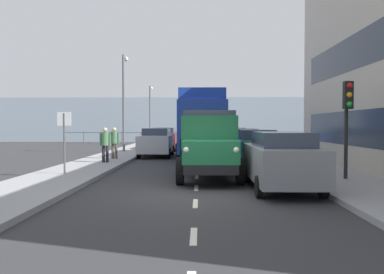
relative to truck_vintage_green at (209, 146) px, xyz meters
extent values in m
plane|color=#2D2D30|center=(0.44, -8.21, -1.18)|extent=(80.00, 80.00, 0.00)
cube|color=gray|center=(-4.38, -8.21, -1.10)|extent=(2.70, 39.25, 0.15)
cube|color=gray|center=(5.26, -8.21, -1.10)|extent=(2.70, 39.25, 0.15)
cube|color=silver|center=(0.44, 7.20, -1.17)|extent=(0.12, 1.10, 0.01)
cube|color=silver|center=(0.44, 4.33, -1.17)|extent=(0.12, 1.10, 0.01)
cube|color=silver|center=(0.44, 1.92, -1.17)|extent=(0.12, 1.10, 0.01)
cube|color=silver|center=(0.44, -0.69, -1.17)|extent=(0.12, 1.10, 0.01)
cube|color=silver|center=(0.44, -3.44, -1.17)|extent=(0.12, 1.10, 0.01)
cube|color=silver|center=(0.44, -6.38, -1.17)|extent=(0.12, 1.10, 0.01)
cube|color=silver|center=(0.44, -9.06, -1.17)|extent=(0.12, 1.10, 0.01)
cube|color=silver|center=(0.44, -11.62, -1.17)|extent=(0.12, 1.10, 0.01)
cube|color=silver|center=(0.44, -14.04, -1.17)|extent=(0.12, 1.10, 0.01)
cube|color=silver|center=(0.44, -16.93, -1.17)|extent=(0.12, 1.10, 0.01)
cube|color=silver|center=(0.44, -19.54, -1.17)|extent=(0.12, 1.10, 0.01)
cube|color=silver|center=(0.44, -21.84, -1.17)|extent=(0.12, 1.10, 0.01)
cube|color=silver|center=(0.44, -24.55, -1.17)|extent=(0.12, 1.10, 0.01)
cube|color=#2D3847|center=(-5.76, 0.63, 0.62)|extent=(0.08, 16.78, 1.40)
cube|color=#2D3847|center=(-5.76, 0.63, 3.62)|extent=(0.08, 16.78, 1.40)
cube|color=#8C9EAD|center=(0.44, -30.84, 1.32)|extent=(80.00, 0.80, 5.00)
cylinder|color=#4C5156|center=(-13.56, -27.24, -0.58)|extent=(0.08, 0.08, 1.20)
cylinder|color=#4C5156|center=(-11.56, -27.24, -0.58)|extent=(0.08, 0.08, 1.20)
cylinder|color=#4C5156|center=(-9.56, -27.24, -0.58)|extent=(0.08, 0.08, 1.20)
cylinder|color=#4C5156|center=(-7.56, -27.24, -0.58)|extent=(0.08, 0.08, 1.20)
cylinder|color=#4C5156|center=(-5.56, -27.24, -0.58)|extent=(0.08, 0.08, 1.20)
cylinder|color=#4C5156|center=(-3.56, -27.24, -0.58)|extent=(0.08, 0.08, 1.20)
cylinder|color=#4C5156|center=(-1.56, -27.24, -0.58)|extent=(0.08, 0.08, 1.20)
cylinder|color=#4C5156|center=(0.44, -27.24, -0.58)|extent=(0.08, 0.08, 1.20)
cylinder|color=#4C5156|center=(2.44, -27.24, -0.58)|extent=(0.08, 0.08, 1.20)
cylinder|color=#4C5156|center=(4.44, -27.24, -0.58)|extent=(0.08, 0.08, 1.20)
cylinder|color=#4C5156|center=(6.44, -27.24, -0.58)|extent=(0.08, 0.08, 1.20)
cylinder|color=#4C5156|center=(8.44, -27.24, -0.58)|extent=(0.08, 0.08, 1.20)
cylinder|color=#4C5156|center=(10.44, -27.24, -0.58)|extent=(0.08, 0.08, 1.20)
cylinder|color=#4C5156|center=(12.44, -27.24, -0.58)|extent=(0.08, 0.08, 1.20)
cylinder|color=#4C5156|center=(14.44, -27.24, -0.58)|extent=(0.08, 0.08, 1.20)
cube|color=#4C5156|center=(0.44, -27.24, -0.06)|extent=(28.00, 0.08, 0.08)
cube|color=black|center=(0.00, -0.38, -0.58)|extent=(1.64, 5.60, 0.30)
cube|color=#196038|center=(0.00, 1.47, -0.08)|extent=(1.72, 1.90, 0.70)
cube|color=silver|center=(0.00, 2.36, -0.11)|extent=(1.16, 0.08, 0.56)
sphere|color=white|center=(-0.73, 2.36, 0.02)|extent=(0.20, 0.20, 0.20)
sphere|color=white|center=(0.74, 2.36, 0.02)|extent=(0.20, 0.20, 0.20)
cube|color=#196038|center=(0.00, -0.04, 0.50)|extent=(1.93, 1.34, 1.15)
cube|color=#2D3847|center=(0.00, -0.04, 0.97)|extent=(1.78, 1.23, 0.56)
cube|color=#2D2319|center=(0.00, -1.72, -0.35)|extent=(2.10, 2.80, 0.16)
cube|color=black|center=(-1.01, -1.72, -0.03)|extent=(0.08, 2.80, 0.56)
cube|color=black|center=(1.01, -1.72, -0.03)|extent=(0.08, 2.80, 0.56)
cylinder|color=black|center=(-0.97, 1.30, -0.73)|extent=(0.24, 0.90, 0.90)
cylinder|color=black|center=(0.97, 1.30, -0.73)|extent=(0.24, 0.90, 0.90)
cylinder|color=black|center=(-0.97, -1.92, -0.73)|extent=(0.24, 0.90, 0.90)
cylinder|color=black|center=(0.97, -1.92, -0.73)|extent=(0.24, 0.90, 0.90)
cube|color=#193899|center=(0.21, -5.57, 0.64)|extent=(2.40, 2.21, 2.60)
cube|color=#2D3847|center=(0.21, -5.57, 1.21)|extent=(2.20, 2.04, 0.80)
cube|color=#1933B2|center=(0.21, -5.57, 2.04)|extent=(1.75, 0.20, 0.16)
cube|color=#193899|center=(0.21, -9.57, 1.19)|extent=(2.50, 5.95, 3.00)
cube|color=black|center=(0.21, -8.63, -0.48)|extent=(2.00, 8.07, 0.36)
cylinder|color=black|center=(-0.94, -5.66, -0.66)|extent=(0.28, 1.04, 1.04)
cylinder|color=black|center=(1.36, -5.66, -0.66)|extent=(0.28, 1.04, 1.04)
cylinder|color=black|center=(-0.94, -9.27, -0.66)|extent=(0.28, 1.04, 1.04)
cylinder|color=black|center=(1.36, -9.27, -0.66)|extent=(0.28, 1.04, 1.04)
cylinder|color=black|center=(-0.94, -11.40, -0.66)|extent=(0.28, 1.04, 1.04)
cylinder|color=black|center=(1.36, -11.40, -0.66)|extent=(0.28, 1.04, 1.04)
cube|color=slate|center=(-2.08, 2.17, -0.38)|extent=(1.77, 4.49, 1.00)
cube|color=#2D3847|center=(-2.08, 2.37, 0.33)|extent=(1.45, 2.47, 0.42)
cylinder|color=black|center=(-1.24, 0.78, -0.88)|extent=(0.18, 0.60, 0.60)
cylinder|color=black|center=(-2.92, 0.78, -0.88)|extent=(0.18, 0.60, 0.60)
cylinder|color=black|center=(-1.24, 3.56, -0.88)|extent=(0.18, 0.60, 0.60)
cylinder|color=black|center=(-2.92, 3.56, -0.88)|extent=(0.18, 0.60, 0.60)
cube|color=#1E6670|center=(-2.08, -3.28, -0.38)|extent=(1.69, 4.04, 1.00)
cube|color=#2D3847|center=(-2.08, -3.08, 0.33)|extent=(1.39, 2.22, 0.42)
cylinder|color=black|center=(-1.27, -4.54, -0.88)|extent=(0.18, 0.60, 0.60)
cylinder|color=black|center=(-2.88, -4.54, -0.88)|extent=(0.18, 0.60, 0.60)
cylinder|color=black|center=(-1.27, -2.03, -0.88)|extent=(0.18, 0.60, 0.60)
cylinder|color=black|center=(-2.88, -2.03, -0.88)|extent=(0.18, 0.60, 0.60)
cube|color=white|center=(-2.08, -8.58, -0.38)|extent=(1.77, 4.59, 1.00)
cube|color=#2D3847|center=(-2.08, -8.38, 0.33)|extent=(1.45, 2.53, 0.42)
cylinder|color=black|center=(-1.23, -10.01, -0.88)|extent=(0.18, 0.60, 0.60)
cylinder|color=black|center=(-2.92, -10.01, -0.88)|extent=(0.18, 0.60, 0.60)
cylinder|color=black|center=(-1.23, -7.16, -0.88)|extent=(0.18, 0.60, 0.60)
cylinder|color=black|center=(-2.92, -7.16, -0.88)|extent=(0.18, 0.60, 0.60)
cube|color=navy|center=(-2.08, -14.72, -0.38)|extent=(1.81, 4.45, 1.00)
cube|color=#2D3847|center=(-2.08, -14.52, 0.33)|extent=(1.48, 2.45, 0.42)
cylinder|color=black|center=(-1.22, -16.10, -0.88)|extent=(0.18, 0.60, 0.60)
cylinder|color=black|center=(-2.94, -16.10, -0.88)|extent=(0.18, 0.60, 0.60)
cylinder|color=black|center=(-1.22, -13.34, -0.88)|extent=(0.18, 0.60, 0.60)
cylinder|color=black|center=(-2.94, -13.34, -0.88)|extent=(0.18, 0.60, 0.60)
cube|color=#B7BABF|center=(2.96, -9.98, -0.38)|extent=(1.83, 4.41, 1.00)
cube|color=#2D3847|center=(2.96, -10.18, 0.33)|extent=(1.50, 2.43, 0.42)
cylinder|color=black|center=(2.09, -8.61, -0.88)|extent=(0.18, 0.60, 0.60)
cylinder|color=black|center=(3.83, -8.61, -0.88)|extent=(0.18, 0.60, 0.60)
cylinder|color=black|center=(2.09, -11.34, -0.88)|extent=(0.18, 0.60, 0.60)
cylinder|color=black|center=(3.83, -11.34, -0.88)|extent=(0.18, 0.60, 0.60)
cube|color=maroon|center=(2.96, -15.46, -0.38)|extent=(1.78, 4.48, 1.00)
cube|color=#2D3847|center=(2.96, -15.66, 0.33)|extent=(1.46, 2.46, 0.42)
cylinder|color=black|center=(2.12, -14.07, -0.88)|extent=(0.18, 0.60, 0.60)
cylinder|color=black|center=(3.80, -14.07, -0.88)|extent=(0.18, 0.60, 0.60)
cylinder|color=black|center=(2.12, -16.85, -0.88)|extent=(0.18, 0.60, 0.60)
cylinder|color=black|center=(3.80, -16.85, -0.88)|extent=(0.18, 0.60, 0.60)
cylinder|color=black|center=(4.74, -4.75, -0.63)|extent=(0.14, 0.14, 0.80)
cylinder|color=black|center=(4.92, -4.75, -0.63)|extent=(0.14, 0.14, 0.80)
cylinder|color=#47724C|center=(4.83, -4.75, 0.09)|extent=(0.34, 0.34, 0.63)
cylinder|color=#47724C|center=(4.61, -4.75, 0.06)|extent=(0.09, 0.09, 0.58)
cylinder|color=#47724C|center=(5.05, -4.75, 0.06)|extent=(0.09, 0.09, 0.58)
sphere|color=tan|center=(4.83, -4.75, 0.51)|extent=(0.22, 0.22, 0.22)
cylinder|color=#4C473D|center=(4.75, -6.84, -0.63)|extent=(0.14, 0.14, 0.79)
cylinder|color=#4C473D|center=(4.93, -6.84, -0.63)|extent=(0.14, 0.14, 0.79)
cylinder|color=#47724C|center=(4.84, -6.84, 0.08)|extent=(0.34, 0.34, 0.63)
cylinder|color=#47724C|center=(4.62, -6.84, 0.05)|extent=(0.09, 0.09, 0.58)
cylinder|color=#47724C|center=(5.06, -6.84, 0.05)|extent=(0.09, 0.09, 0.58)
sphere|color=tan|center=(4.84, -6.84, 0.50)|extent=(0.22, 0.22, 0.22)
cylinder|color=black|center=(-4.50, 0.82, 0.57)|extent=(0.12, 0.12, 3.20)
cube|color=black|center=(-4.50, 0.96, 1.72)|extent=(0.28, 0.24, 0.90)
sphere|color=red|center=(-4.50, 1.08, 2.02)|extent=(0.18, 0.18, 0.18)
sphere|color=orange|center=(-4.50, 1.08, 1.72)|extent=(0.18, 0.18, 0.18)
sphere|color=green|center=(-4.50, 1.08, 1.42)|extent=(0.18, 0.18, 0.18)
cylinder|color=#59595B|center=(5.44, -12.59, 2.20)|extent=(0.16, 0.16, 6.47)
cylinder|color=#59595B|center=(5.44, -13.04, 5.34)|extent=(0.10, 0.90, 0.10)
sphere|color=silver|center=(5.44, -13.49, 5.29)|extent=(0.32, 0.32, 0.32)
cylinder|color=#59595B|center=(5.17, -24.76, 1.75)|extent=(0.16, 0.16, 5.56)
cylinder|color=#59595B|center=(5.17, -25.21, 4.43)|extent=(0.10, 0.90, 0.10)
sphere|color=silver|center=(5.17, -25.66, 4.38)|extent=(0.32, 0.32, 0.32)
cylinder|color=#4C4C4C|center=(5.27, -0.33, 0.07)|extent=(0.07, 0.07, 2.20)
cube|color=silver|center=(5.27, -0.33, 0.97)|extent=(0.50, 0.04, 0.50)
camera|label=1|loc=(0.34, 14.06, 0.76)|focal=37.28mm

